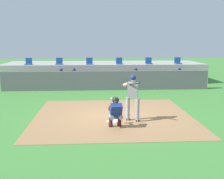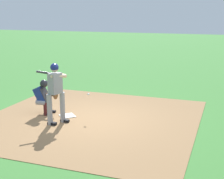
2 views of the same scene
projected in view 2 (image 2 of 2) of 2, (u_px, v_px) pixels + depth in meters
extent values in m
plane|color=#428438|center=(91.00, 119.00, 10.08)|extent=(80.00, 80.00, 0.00)
cube|color=#9E754C|center=(91.00, 119.00, 10.08)|extent=(6.40, 6.40, 0.01)
cube|color=white|center=(67.00, 116.00, 10.34)|extent=(0.62, 0.62, 0.02)
cylinder|color=#99999E|center=(63.00, 107.00, 9.71)|extent=(0.15, 0.15, 0.92)
cylinder|color=#99999E|center=(50.00, 110.00, 9.47)|extent=(0.15, 0.15, 0.92)
cube|color=gray|center=(55.00, 83.00, 9.41)|extent=(0.43, 0.32, 0.60)
sphere|color=beige|center=(55.00, 69.00, 9.31)|extent=(0.21, 0.21, 0.21)
sphere|color=navy|center=(54.00, 67.00, 9.30)|extent=(0.24, 0.24, 0.24)
cylinder|color=beige|center=(62.00, 75.00, 9.57)|extent=(0.22, 0.26, 0.17)
cylinder|color=beige|center=(59.00, 76.00, 9.39)|extent=(0.57, 0.27, 0.18)
cylinder|color=#333338|center=(51.00, 74.00, 9.48)|extent=(0.55, 0.72, 0.24)
cube|color=black|center=(65.00, 121.00, 9.79)|extent=(0.12, 0.26, 0.09)
cube|color=black|center=(52.00, 124.00, 9.55)|extent=(0.12, 0.26, 0.09)
cylinder|color=gray|center=(46.00, 100.00, 10.69)|extent=(0.19, 0.33, 0.16)
cylinder|color=#4C1919|center=(50.00, 106.00, 10.70)|extent=(0.14, 0.14, 0.42)
cube|color=black|center=(52.00, 111.00, 10.73)|extent=(0.13, 0.25, 0.08)
cylinder|color=gray|center=(41.00, 102.00, 10.39)|extent=(0.19, 0.33, 0.16)
cylinder|color=#4C1919|center=(46.00, 109.00, 10.40)|extent=(0.14, 0.14, 0.42)
cube|color=black|center=(48.00, 114.00, 10.42)|extent=(0.13, 0.25, 0.08)
cube|color=navy|center=(42.00, 94.00, 10.50)|extent=(0.44, 0.47, 0.57)
cube|color=#2D2D33|center=(45.00, 95.00, 10.47)|extent=(0.40, 0.29, 0.45)
sphere|color=brown|center=(43.00, 84.00, 10.40)|extent=(0.21, 0.21, 0.21)
sphere|color=#232328|center=(44.00, 84.00, 10.39)|extent=(0.25, 0.25, 0.25)
cylinder|color=brown|center=(49.00, 95.00, 10.48)|extent=(0.14, 0.46, 0.10)
ellipsoid|color=brown|center=(56.00, 95.00, 10.46)|extent=(0.29, 0.15, 0.30)
sphere|color=white|center=(88.00, 94.00, 10.00)|extent=(0.07, 0.07, 0.07)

